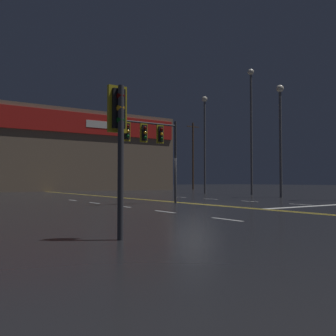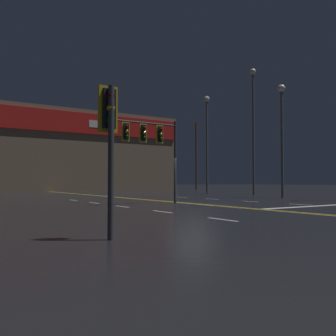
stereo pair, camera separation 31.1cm
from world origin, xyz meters
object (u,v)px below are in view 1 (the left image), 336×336
object	(u,v)px
traffic_signal_median	(151,138)
traffic_signal_corner_southwest	(119,126)
streetlight_near_left	(251,116)
streetlight_far_left	(205,132)
streetlight_far_right	(280,124)

from	to	relation	value
traffic_signal_median	traffic_signal_corner_southwest	xyz separation A→B (m)	(-6.75, -9.97, -1.14)
streetlight_near_left	streetlight_far_left	bearing A→B (deg)	99.13
traffic_signal_median	streetlight_far_left	xyz separation A→B (m)	(13.72, 12.32, 2.75)
traffic_signal_corner_southwest	streetlight_far_left	xyz separation A→B (m)	(20.47, 22.29, 3.89)
traffic_signal_corner_southwest	streetlight_far_left	bearing A→B (deg)	47.43
traffic_signal_median	streetlight_near_left	size ratio (longest dim) A/B	0.40
traffic_signal_corner_southwest	streetlight_near_left	xyz separation A→B (m)	(21.36, 16.75, 4.73)
streetlight_far_left	streetlight_far_right	world-z (taller)	streetlight_far_left
streetlight_far_right	traffic_signal_median	bearing A→B (deg)	-172.73
traffic_signal_median	streetlight_near_left	distance (m)	16.51
streetlight_near_left	streetlight_far_right	xyz separation A→B (m)	(-2.36, -5.22, -1.60)
traffic_signal_corner_southwest	traffic_signal_median	bearing A→B (deg)	55.90
streetlight_far_left	streetlight_far_right	bearing A→B (deg)	-97.78
streetlight_far_left	traffic_signal_median	bearing A→B (deg)	-138.08
streetlight_near_left	streetlight_far_right	distance (m)	5.95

